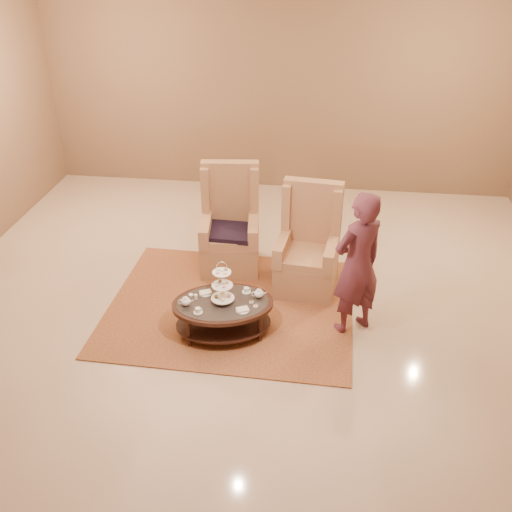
# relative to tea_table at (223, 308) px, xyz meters

# --- Properties ---
(ground) EXTENTS (8.00, 8.00, 0.00)m
(ground) POSITION_rel_tea_table_xyz_m (0.25, 0.32, -0.35)
(ground) COLOR #CAAE96
(ground) RESTS_ON ground
(ceiling) EXTENTS (8.00, 8.00, 0.02)m
(ceiling) POSITION_rel_tea_table_xyz_m (0.25, 0.32, -0.35)
(ceiling) COLOR white
(ceiling) RESTS_ON ground
(wall_back) EXTENTS (8.00, 0.04, 3.50)m
(wall_back) POSITION_rel_tea_table_xyz_m (0.25, 4.32, 1.40)
(wall_back) COLOR brown
(wall_back) RESTS_ON ground
(rug) EXTENTS (3.04, 2.56, 0.02)m
(rug) POSITION_rel_tea_table_xyz_m (-0.00, 0.52, -0.34)
(rug) COLOR #A3683A
(rug) RESTS_ON ground
(tea_table) EXTENTS (1.30, 1.03, 0.96)m
(tea_table) POSITION_rel_tea_table_xyz_m (0.00, 0.00, 0.00)
(tea_table) COLOR black
(tea_table) RESTS_ON ground
(armchair_left) EXTENTS (0.84, 0.87, 1.42)m
(armchair_left) POSITION_rel_tea_table_xyz_m (-0.17, 1.54, 0.13)
(armchair_left) COLOR #B27B53
(armchair_left) RESTS_ON ground
(armchair_right) EXTENTS (0.82, 0.85, 1.38)m
(armchair_right) POSITION_rel_tea_table_xyz_m (0.90, 1.15, 0.11)
(armchair_right) COLOR #B27B53
(armchair_right) RESTS_ON ground
(person) EXTENTS (0.76, 0.71, 1.74)m
(person) POSITION_rel_tea_table_xyz_m (1.47, 0.28, 0.52)
(person) COLOR #552431
(person) RESTS_ON ground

